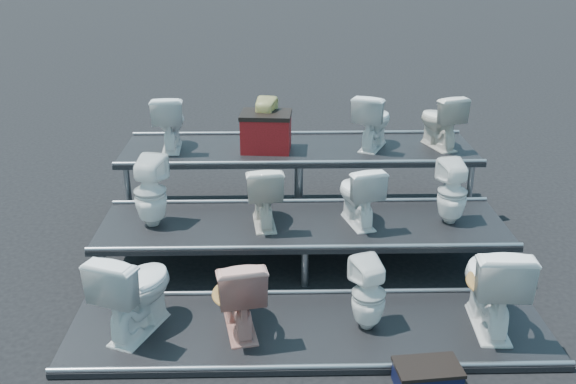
{
  "coord_description": "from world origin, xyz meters",
  "views": [
    {
      "loc": [
        -0.29,
        -6.05,
        3.28
      ],
      "look_at": [
        -0.15,
        0.1,
        0.77
      ],
      "focal_mm": 40.0,
      "sensor_mm": 36.0,
      "label": 1
    }
  ],
  "objects_px": {
    "toilet_3": "(492,283)",
    "step_stool": "(427,378)",
    "toilet_8": "(170,122)",
    "toilet_11": "(440,120)",
    "toilet_10": "(373,120)",
    "toilet_0": "(135,289)",
    "toilet_9": "(265,123)",
    "toilet_4": "(150,192)",
    "toilet_5": "(263,194)",
    "toilet_2": "(368,294)",
    "toilet_7": "(452,192)",
    "toilet_1": "(238,291)",
    "toilet_6": "(358,194)",
    "red_crate": "(266,133)"
  },
  "relations": [
    {
      "from": "toilet_2",
      "to": "step_stool",
      "type": "height_order",
      "value": "toilet_2"
    },
    {
      "from": "toilet_7",
      "to": "red_crate",
      "type": "height_order",
      "value": "red_crate"
    },
    {
      "from": "toilet_7",
      "to": "toilet_0",
      "type": "bearing_deg",
      "value": 13.89
    },
    {
      "from": "toilet_7",
      "to": "step_stool",
      "type": "height_order",
      "value": "toilet_7"
    },
    {
      "from": "toilet_0",
      "to": "toilet_1",
      "type": "height_order",
      "value": "toilet_0"
    },
    {
      "from": "toilet_0",
      "to": "toilet_4",
      "type": "height_order",
      "value": "toilet_4"
    },
    {
      "from": "toilet_10",
      "to": "toilet_0",
      "type": "bearing_deg",
      "value": 72.44
    },
    {
      "from": "toilet_7",
      "to": "toilet_10",
      "type": "relative_size",
      "value": 1.01
    },
    {
      "from": "toilet_1",
      "to": "toilet_5",
      "type": "bearing_deg",
      "value": -109.41
    },
    {
      "from": "toilet_8",
      "to": "toilet_4",
      "type": "bearing_deg",
      "value": 85.26
    },
    {
      "from": "toilet_10",
      "to": "toilet_4",
      "type": "bearing_deg",
      "value": 52.79
    },
    {
      "from": "toilet_0",
      "to": "toilet_3",
      "type": "distance_m",
      "value": 3.05
    },
    {
      "from": "toilet_3",
      "to": "toilet_7",
      "type": "height_order",
      "value": "toilet_7"
    },
    {
      "from": "toilet_4",
      "to": "toilet_9",
      "type": "distance_m",
      "value": 1.77
    },
    {
      "from": "toilet_7",
      "to": "toilet_6",
      "type": "bearing_deg",
      "value": -9.44
    },
    {
      "from": "toilet_1",
      "to": "toilet_3",
      "type": "height_order",
      "value": "toilet_3"
    },
    {
      "from": "red_crate",
      "to": "toilet_9",
      "type": "bearing_deg",
      "value": 103.12
    },
    {
      "from": "toilet_3",
      "to": "step_stool",
      "type": "distance_m",
      "value": 1.09
    },
    {
      "from": "toilet_10",
      "to": "red_crate",
      "type": "height_order",
      "value": "toilet_10"
    },
    {
      "from": "toilet_6",
      "to": "toilet_8",
      "type": "height_order",
      "value": "toilet_8"
    },
    {
      "from": "toilet_3",
      "to": "toilet_11",
      "type": "xyz_separation_m",
      "value": [
        0.12,
        2.6,
        0.7
      ]
    },
    {
      "from": "toilet_4",
      "to": "toilet_11",
      "type": "xyz_separation_m",
      "value": [
        3.24,
        1.3,
        0.36
      ]
    },
    {
      "from": "toilet_8",
      "to": "toilet_11",
      "type": "distance_m",
      "value": 3.22
    },
    {
      "from": "toilet_1",
      "to": "step_stool",
      "type": "relative_size",
      "value": 1.53
    },
    {
      "from": "toilet_6",
      "to": "toilet_7",
      "type": "xyz_separation_m",
      "value": [
        0.97,
        0.0,
        0.01
      ]
    },
    {
      "from": "toilet_9",
      "to": "toilet_11",
      "type": "relative_size",
      "value": 0.93
    },
    {
      "from": "toilet_1",
      "to": "toilet_9",
      "type": "bearing_deg",
      "value": -105.32
    },
    {
      "from": "toilet_3",
      "to": "toilet_8",
      "type": "relative_size",
      "value": 1.28
    },
    {
      "from": "toilet_2",
      "to": "toilet_9",
      "type": "xyz_separation_m",
      "value": [
        -0.91,
        2.6,
        0.78
      ]
    },
    {
      "from": "toilet_2",
      "to": "toilet_3",
      "type": "relative_size",
      "value": 0.77
    },
    {
      "from": "toilet_8",
      "to": "toilet_11",
      "type": "height_order",
      "value": "toilet_8"
    },
    {
      "from": "toilet_8",
      "to": "step_stool",
      "type": "relative_size",
      "value": 1.38
    },
    {
      "from": "toilet_5",
      "to": "toilet_8",
      "type": "xyz_separation_m",
      "value": [
        -1.12,
        1.3,
        0.4
      ]
    },
    {
      "from": "toilet_1",
      "to": "toilet_9",
      "type": "relative_size",
      "value": 1.21
    },
    {
      "from": "toilet_3",
      "to": "toilet_9",
      "type": "height_order",
      "value": "toilet_9"
    },
    {
      "from": "toilet_1",
      "to": "toilet_11",
      "type": "height_order",
      "value": "toilet_11"
    },
    {
      "from": "toilet_5",
      "to": "step_stool",
      "type": "distance_m",
      "value": 2.51
    },
    {
      "from": "toilet_8",
      "to": "step_stool",
      "type": "xyz_separation_m",
      "value": [
        2.4,
        -3.34,
        -1.11
      ]
    },
    {
      "from": "toilet_11",
      "to": "step_stool",
      "type": "height_order",
      "value": "toilet_11"
    },
    {
      "from": "toilet_7",
      "to": "step_stool",
      "type": "bearing_deg",
      "value": 62.65
    },
    {
      "from": "toilet_5",
      "to": "toilet_8",
      "type": "relative_size",
      "value": 1.0
    },
    {
      "from": "toilet_7",
      "to": "toilet_9",
      "type": "distance_m",
      "value": 2.36
    },
    {
      "from": "toilet_4",
      "to": "toilet_5",
      "type": "height_order",
      "value": "toilet_4"
    },
    {
      "from": "toilet_3",
      "to": "toilet_8",
      "type": "xyz_separation_m",
      "value": [
        -3.1,
        2.6,
        0.71
      ]
    },
    {
      "from": "toilet_0",
      "to": "toilet_2",
      "type": "xyz_separation_m",
      "value": [
        1.99,
        0.0,
        -0.07
      ]
    },
    {
      "from": "toilet_7",
      "to": "toilet_11",
      "type": "relative_size",
      "value": 1.03
    },
    {
      "from": "toilet_1",
      "to": "toilet_6",
      "type": "relative_size",
      "value": 1.13
    },
    {
      "from": "toilet_8",
      "to": "toilet_9",
      "type": "bearing_deg",
      "value": 176.41
    },
    {
      "from": "toilet_8",
      "to": "toilet_7",
      "type": "bearing_deg",
      "value": 153.41
    },
    {
      "from": "toilet_4",
      "to": "toilet_1",
      "type": "bearing_deg",
      "value": 139.67
    }
  ]
}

